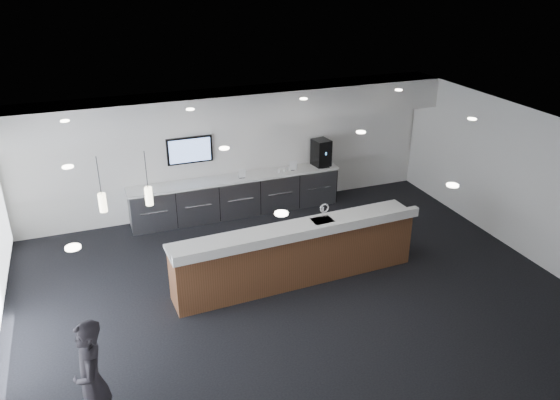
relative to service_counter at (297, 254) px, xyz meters
name	(u,v)px	position (x,y,z in m)	size (l,w,h in m)	color
ground	(294,293)	(-0.22, -0.41, -0.58)	(10.00, 10.00, 0.00)	black
ceiling	(296,138)	(-0.22, -0.41, 2.42)	(10.00, 8.00, 0.02)	black
back_wall	(231,150)	(-0.22, 3.59, 0.92)	(10.00, 0.02, 3.00)	white
right_wall	(522,182)	(4.78, -0.41, 0.92)	(0.02, 8.00, 3.00)	white
soffit_bulkhead	(235,107)	(-0.22, 3.14, 2.07)	(10.00, 0.90, 0.70)	white
alcove_panel	(231,146)	(-0.22, 3.56, 1.02)	(9.80, 0.06, 1.40)	white
back_credenza	(237,195)	(-0.22, 3.23, -0.10)	(5.06, 0.66, 0.95)	gray
wall_tv	(190,150)	(-1.22, 3.50, 1.07)	(1.05, 0.08, 0.62)	black
pendant_left	(144,183)	(-2.62, 0.39, 1.67)	(0.12, 0.12, 0.30)	beige
pendant_right	(100,189)	(-3.32, 0.39, 1.67)	(0.12, 0.12, 0.30)	beige
ceiling_can_lights	(296,140)	(-0.22, -0.41, 2.39)	(7.00, 5.00, 0.02)	white
service_counter	(297,254)	(0.00, 0.00, 0.00)	(4.85, 1.03, 1.49)	#57341D
coffee_machine	(321,153)	(1.98, 3.25, 0.70)	(0.43, 0.52, 0.66)	black
info_sign_left	(242,174)	(-0.10, 3.12, 0.48)	(0.16, 0.02, 0.22)	white
info_sign_right	(293,166)	(1.20, 3.16, 0.50)	(0.18, 0.02, 0.25)	white
lounge_guest	(92,382)	(-3.79, -2.53, 0.29)	(0.64, 0.42, 1.74)	black
cup_0	(295,168)	(1.25, 3.16, 0.42)	(0.09, 0.09, 0.08)	white
cup_1	(290,169)	(1.11, 3.16, 0.42)	(0.09, 0.09, 0.08)	white
cup_2	(285,170)	(0.97, 3.16, 0.42)	(0.09, 0.09, 0.08)	white
cup_3	(279,171)	(0.83, 3.16, 0.42)	(0.09, 0.09, 0.08)	white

